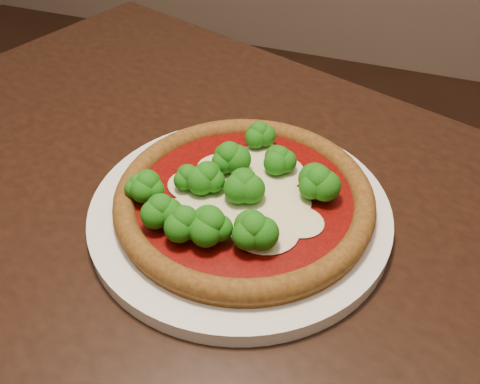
% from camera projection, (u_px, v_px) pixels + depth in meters
% --- Properties ---
extents(dining_table, '(1.32, 1.14, 0.75)m').
position_uv_depth(dining_table, '(200.00, 288.00, 0.68)').
color(dining_table, black).
rests_on(dining_table, floor).
extents(plate, '(0.35, 0.35, 0.02)m').
position_uv_depth(plate, '(240.00, 212.00, 0.62)').
color(plate, white).
rests_on(plate, dining_table).
extents(pizza, '(0.30, 0.30, 0.06)m').
position_uv_depth(pizza, '(240.00, 195.00, 0.60)').
color(pizza, brown).
rests_on(pizza, plate).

